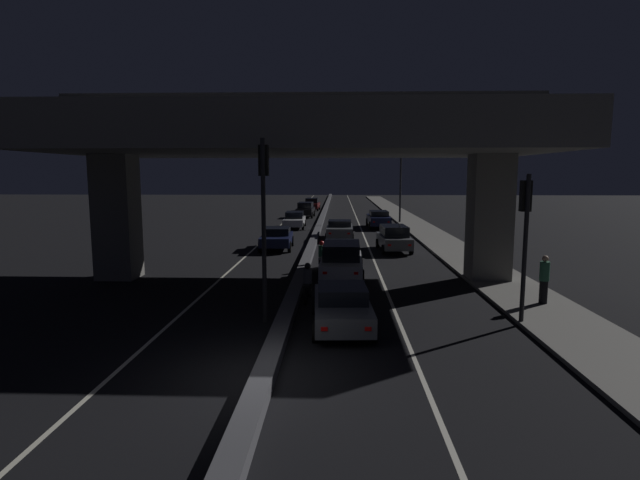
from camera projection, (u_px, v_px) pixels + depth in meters
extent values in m
plane|color=black|center=(265.00, 381.00, 11.39)|extent=(200.00, 200.00, 0.00)
cube|color=beige|center=(281.00, 225.00, 46.19)|extent=(0.12, 126.00, 0.00)
cube|color=beige|center=(359.00, 225.00, 45.93)|extent=(0.12, 126.00, 0.00)
cube|color=#4C4C51|center=(320.00, 223.00, 46.04)|extent=(0.51, 126.00, 0.33)
cube|color=slate|center=(429.00, 234.00, 38.80)|extent=(2.85, 126.00, 0.13)
cube|color=slate|center=(117.00, 217.00, 22.29)|extent=(1.69, 1.52, 5.54)
cube|color=slate|center=(489.00, 218.00, 21.69)|extent=(1.69, 1.52, 5.54)
cube|color=slate|center=(300.00, 134.00, 21.52)|extent=(20.81, 10.54, 1.69)
cube|color=#333335|center=(300.00, 104.00, 21.34)|extent=(20.81, 0.40, 0.90)
cylinder|color=black|center=(264.00, 232.00, 15.53)|extent=(0.14, 0.14, 5.78)
cube|color=black|center=(264.00, 160.00, 15.41)|extent=(0.30, 0.28, 0.95)
sphere|color=red|center=(264.00, 151.00, 15.52)|extent=(0.18, 0.18, 0.18)
sphere|color=black|center=(264.00, 161.00, 15.56)|extent=(0.18, 0.18, 0.18)
sphere|color=black|center=(264.00, 170.00, 15.60)|extent=(0.18, 0.18, 0.18)
cylinder|color=black|center=(525.00, 251.00, 15.31)|extent=(0.14, 0.14, 4.70)
cube|color=black|center=(526.00, 196.00, 15.26)|extent=(0.30, 0.28, 0.95)
sphere|color=red|center=(524.00, 186.00, 15.37)|extent=(0.18, 0.18, 0.18)
sphere|color=black|center=(524.00, 196.00, 15.41)|extent=(0.18, 0.18, 0.18)
sphere|color=black|center=(523.00, 205.00, 15.45)|extent=(0.18, 0.18, 0.18)
cylinder|color=#2D2D30|center=(401.00, 181.00, 47.05)|extent=(0.18, 0.18, 8.04)
cylinder|color=#2D2D30|center=(391.00, 139.00, 46.57)|extent=(1.91, 0.10, 0.10)
ellipsoid|color=#F2B759|center=(381.00, 140.00, 46.62)|extent=(0.56, 0.32, 0.24)
cube|color=#515459|center=(342.00, 308.00, 15.36)|extent=(1.86, 4.35, 0.57)
cube|color=black|center=(342.00, 293.00, 15.18)|extent=(1.54, 1.78, 0.45)
cylinder|color=black|center=(315.00, 305.00, 16.78)|extent=(0.23, 0.60, 0.60)
cylinder|color=black|center=(364.00, 305.00, 16.80)|extent=(0.23, 0.60, 0.60)
cylinder|color=black|center=(316.00, 332.00, 13.99)|extent=(0.23, 0.60, 0.60)
cylinder|color=black|center=(373.00, 332.00, 14.00)|extent=(0.23, 0.60, 0.60)
cube|color=red|center=(324.00, 329.00, 13.22)|extent=(0.18, 0.04, 0.11)
cube|color=red|center=(368.00, 329.00, 13.23)|extent=(0.18, 0.04, 0.11)
cube|color=silver|center=(341.00, 264.00, 22.74)|extent=(1.95, 4.58, 0.58)
cube|color=black|center=(342.00, 250.00, 22.66)|extent=(1.68, 2.76, 0.69)
cylinder|color=black|center=(324.00, 264.00, 24.32)|extent=(0.22, 0.65, 0.65)
cylinder|color=black|center=(361.00, 264.00, 24.21)|extent=(0.22, 0.65, 0.65)
cylinder|color=black|center=(320.00, 277.00, 21.35)|extent=(0.22, 0.65, 0.65)
cylinder|color=black|center=(362.00, 277.00, 21.24)|extent=(0.22, 0.65, 0.65)
cube|color=red|center=(325.00, 273.00, 20.52)|extent=(0.18, 0.03, 0.11)
cube|color=red|center=(356.00, 273.00, 20.45)|extent=(0.18, 0.03, 0.11)
cube|color=#515459|center=(394.00, 241.00, 30.42)|extent=(1.86, 4.16, 0.66)
cube|color=black|center=(394.00, 231.00, 30.34)|extent=(1.58, 2.52, 0.61)
cylinder|color=black|center=(378.00, 243.00, 31.79)|extent=(0.23, 0.60, 0.59)
cylinder|color=black|center=(403.00, 243.00, 31.81)|extent=(0.23, 0.60, 0.59)
cylinder|color=black|center=(384.00, 250.00, 29.12)|extent=(0.23, 0.60, 0.59)
cylinder|color=black|center=(411.00, 250.00, 29.14)|extent=(0.23, 0.60, 0.59)
cube|color=red|center=(389.00, 245.00, 28.38)|extent=(0.18, 0.04, 0.11)
cube|color=red|center=(410.00, 245.00, 28.39)|extent=(0.18, 0.04, 0.11)
cube|color=#515459|center=(340.00, 230.00, 36.06)|extent=(1.90, 4.32, 0.65)
cube|color=black|center=(340.00, 223.00, 35.89)|extent=(1.64, 1.74, 0.42)
cylinder|color=black|center=(328.00, 232.00, 37.56)|extent=(0.21, 0.60, 0.60)
cylinder|color=black|center=(352.00, 233.00, 37.46)|extent=(0.21, 0.60, 0.60)
cylinder|color=black|center=(327.00, 237.00, 34.75)|extent=(0.21, 0.60, 0.60)
cylinder|color=black|center=(352.00, 237.00, 34.66)|extent=(0.21, 0.60, 0.60)
cube|color=red|center=(330.00, 233.00, 33.96)|extent=(0.18, 0.03, 0.11)
cube|color=red|center=(349.00, 234.00, 33.89)|extent=(0.18, 0.03, 0.11)
cube|color=#141938|center=(378.00, 220.00, 43.51)|extent=(1.83, 4.70, 0.71)
cube|color=black|center=(379.00, 213.00, 43.20)|extent=(1.57, 2.28, 0.45)
cylinder|color=black|center=(367.00, 222.00, 45.09)|extent=(0.22, 0.70, 0.69)
cylinder|color=black|center=(386.00, 222.00, 45.07)|extent=(0.22, 0.70, 0.69)
cylinder|color=black|center=(370.00, 226.00, 42.04)|extent=(0.22, 0.70, 0.69)
cylinder|color=black|center=(390.00, 226.00, 42.02)|extent=(0.22, 0.70, 0.69)
cube|color=red|center=(374.00, 222.00, 41.19)|extent=(0.18, 0.03, 0.11)
cube|color=red|center=(389.00, 222.00, 41.18)|extent=(0.18, 0.03, 0.11)
cube|color=#141938|center=(277.00, 239.00, 31.21)|extent=(1.93, 4.11, 0.56)
cube|color=black|center=(277.00, 231.00, 31.35)|extent=(1.65, 1.99, 0.44)
cylinder|color=black|center=(289.00, 247.00, 29.92)|extent=(0.22, 0.68, 0.68)
cylinder|color=black|center=(260.00, 247.00, 29.93)|extent=(0.22, 0.68, 0.68)
cylinder|color=black|center=(292.00, 241.00, 32.57)|extent=(0.22, 0.68, 0.68)
cylinder|color=black|center=(265.00, 241.00, 32.58)|extent=(0.22, 0.68, 0.68)
cube|color=white|center=(289.00, 237.00, 33.24)|extent=(0.18, 0.04, 0.11)
cube|color=white|center=(270.00, 237.00, 33.25)|extent=(0.18, 0.04, 0.11)
cube|color=silver|center=(294.00, 221.00, 43.53)|extent=(1.77, 4.73, 0.57)
cube|color=black|center=(295.00, 215.00, 43.69)|extent=(1.53, 2.28, 0.54)
cylinder|color=black|center=(303.00, 226.00, 42.01)|extent=(0.21, 0.58, 0.58)
cylinder|color=black|center=(283.00, 226.00, 42.04)|extent=(0.21, 0.58, 0.58)
cylinder|color=black|center=(305.00, 223.00, 45.08)|extent=(0.21, 0.58, 0.58)
cylinder|color=black|center=(287.00, 223.00, 45.12)|extent=(0.21, 0.58, 0.58)
cube|color=white|center=(303.00, 220.00, 45.86)|extent=(0.18, 0.03, 0.11)
cube|color=white|center=(290.00, 220.00, 45.89)|extent=(0.18, 0.03, 0.11)
cube|color=black|center=(306.00, 211.00, 53.99)|extent=(1.87, 3.99, 0.69)
cube|color=black|center=(306.00, 205.00, 53.91)|extent=(1.59, 2.42, 0.61)
cylinder|color=black|center=(312.00, 215.00, 52.69)|extent=(0.23, 0.68, 0.67)
cylinder|color=black|center=(296.00, 215.00, 52.83)|extent=(0.23, 0.68, 0.67)
cylinder|color=black|center=(314.00, 213.00, 55.25)|extent=(0.23, 0.68, 0.67)
cylinder|color=black|center=(299.00, 213.00, 55.38)|extent=(0.23, 0.68, 0.67)
cube|color=white|center=(313.00, 211.00, 55.90)|extent=(0.18, 0.04, 0.11)
cube|color=white|center=(302.00, 211.00, 56.00)|extent=(0.18, 0.04, 0.11)
cube|color=#591414|center=(312.00, 205.00, 64.23)|extent=(1.90, 4.27, 0.64)
cube|color=black|center=(312.00, 201.00, 64.15)|extent=(1.62, 2.58, 0.63)
cylinder|color=black|center=(318.00, 209.00, 62.84)|extent=(0.23, 0.62, 0.61)
cylinder|color=black|center=(305.00, 209.00, 62.97)|extent=(0.23, 0.62, 0.61)
cylinder|color=black|center=(320.00, 207.00, 65.58)|extent=(0.23, 0.62, 0.61)
cylinder|color=black|center=(307.00, 207.00, 65.71)|extent=(0.23, 0.62, 0.61)
cube|color=white|center=(318.00, 205.00, 66.29)|extent=(0.18, 0.04, 0.11)
cube|color=white|center=(309.00, 205.00, 66.38)|extent=(0.18, 0.04, 0.11)
cylinder|color=black|center=(309.00, 289.00, 19.15)|extent=(0.11, 0.58, 0.58)
cylinder|color=black|center=(306.00, 297.00, 17.97)|extent=(0.13, 0.58, 0.58)
cube|color=black|center=(308.00, 287.00, 18.53)|extent=(0.29, 0.93, 0.32)
cylinder|color=#3F3F44|center=(308.00, 276.00, 18.47)|extent=(0.34, 0.34, 0.53)
sphere|color=black|center=(308.00, 266.00, 18.42)|extent=(0.24, 0.24, 0.24)
cube|color=red|center=(306.00, 291.00, 17.89)|extent=(0.08, 0.03, 0.08)
cylinder|color=black|center=(323.00, 262.00, 25.11)|extent=(0.11, 0.60, 0.59)
cylinder|color=black|center=(321.00, 266.00, 23.93)|extent=(0.13, 0.60, 0.59)
cube|color=silver|center=(322.00, 259.00, 24.49)|extent=(0.29, 0.92, 0.32)
cylinder|color=#26593F|center=(322.00, 251.00, 24.43)|extent=(0.34, 0.34, 0.53)
sphere|color=#B21919|center=(322.00, 243.00, 24.38)|extent=(0.24, 0.24, 0.24)
cube|color=red|center=(320.00, 262.00, 23.85)|extent=(0.08, 0.03, 0.08)
cylinder|color=black|center=(543.00, 292.00, 17.68)|extent=(0.29, 0.29, 0.82)
cylinder|color=#26593F|center=(545.00, 271.00, 17.58)|extent=(0.34, 0.34, 0.68)
sphere|color=tan|center=(545.00, 259.00, 17.52)|extent=(0.22, 0.22, 0.22)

